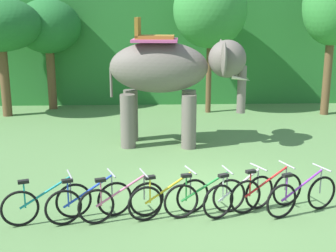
{
  "coord_description": "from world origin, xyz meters",
  "views": [
    {
      "loc": [
        -1.4,
        -9.34,
        3.9
      ],
      "look_at": [
        -0.98,
        1.0,
        1.3
      ],
      "focal_mm": 48.27,
      "sensor_mm": 36.0,
      "label": 1
    }
  ],
  "objects": [
    {
      "name": "bike_green",
      "position": [
        -0.33,
        -1.12,
        0.39
      ],
      "size": [
        1.67,
        0.59,
        0.92
      ],
      "color": "black",
      "rests_on": "ground"
    },
    {
      "name": "bike_white",
      "position": [
        0.35,
        -1.07,
        0.39
      ],
      "size": [
        1.56,
        0.83,
        0.92
      ],
      "color": "black",
      "rests_on": "ground"
    },
    {
      "name": "bike_yellow",
      "position": [
        -1.04,
        -1.16,
        0.39
      ],
      "size": [
        1.63,
        0.71,
        0.92
      ],
      "color": "black",
      "rests_on": "ground"
    },
    {
      "name": "bike_red",
      "position": [
        0.94,
        -0.91,
        0.39
      ],
      "size": [
        1.63,
        0.72,
        0.92
      ],
      "color": "black",
      "rests_on": "ground"
    },
    {
      "name": "tree_center_left",
      "position": [
        0.94,
        8.41,
        4.01
      ],
      "size": [
        2.84,
        2.84,
        5.49
      ],
      "color": "brown",
      "rests_on": "ground"
    },
    {
      "name": "bike_pink",
      "position": [
        -1.96,
        -1.27,
        0.39
      ],
      "size": [
        1.64,
        0.68,
        0.92
      ],
      "color": "black",
      "rests_on": "ground"
    },
    {
      "name": "ground_plane",
      "position": [
        0.0,
        0.0,
        0.0
      ],
      "size": [
        80.0,
        80.0,
        0.0
      ],
      "primitive_type": "plane",
      "color": "#567F47"
    },
    {
      "name": "foliage_hedge",
      "position": [
        0.0,
        13.03,
        2.43
      ],
      "size": [
        36.0,
        6.0,
        4.87
      ],
      "primitive_type": "cube",
      "color": "#28702D",
      "rests_on": "ground"
    },
    {
      "name": "bike_teal",
      "position": [
        -3.38,
        -1.29,
        0.39
      ],
      "size": [
        1.63,
        0.7,
        0.92
      ],
      "color": "black",
      "rests_on": "ground"
    },
    {
      "name": "bike_purple",
      "position": [
        1.59,
        -1.13,
        0.39
      ],
      "size": [
        1.61,
        0.76,
        0.92
      ],
      "color": "black",
      "rests_on": "ground"
    },
    {
      "name": "elephant",
      "position": [
        -0.79,
        3.91,
        2.2
      ],
      "size": [
        4.19,
        2.09,
        3.78
      ],
      "color": "#665E56",
      "rests_on": "ground"
    },
    {
      "name": "tree_center_right",
      "position": [
        -6.95,
        8.07,
        3.44
      ],
      "size": [
        3.07,
        3.07,
        4.48
      ],
      "color": "brown",
      "rests_on": "ground"
    },
    {
      "name": "tree_left",
      "position": [
        5.49,
        7.85,
        4.12
      ],
      "size": [
        2.26,
        2.26,
        5.66
      ],
      "color": "brown",
      "rests_on": "ground"
    },
    {
      "name": "bike_blue",
      "position": [
        -2.58,
        -1.26,
        0.39
      ],
      "size": [
        1.61,
        0.74,
        0.92
      ],
      "color": "black",
      "rests_on": "ground"
    },
    {
      "name": "tree_center",
      "position": [
        -5.46,
        9.39,
        3.34
      ],
      "size": [
        2.61,
        2.61,
        4.46
      ],
      "color": "brown",
      "rests_on": "ground"
    }
  ]
}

